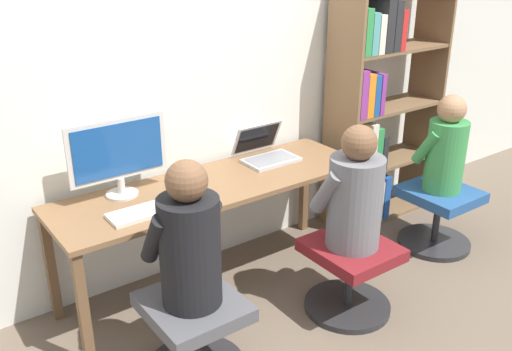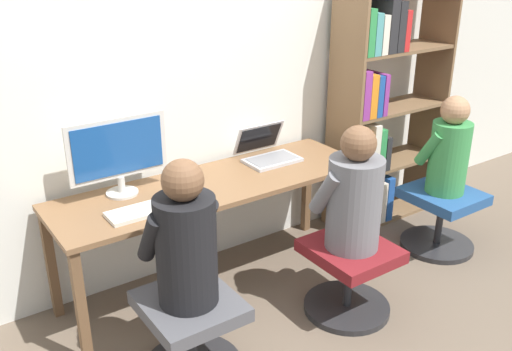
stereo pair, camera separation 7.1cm
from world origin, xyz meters
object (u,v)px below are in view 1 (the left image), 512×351
(bookshelf, at_px, (374,114))
(person_near_shelf, at_px, (446,148))
(office_chair_right, at_px, (350,272))
(office_chair_left, at_px, (194,332))
(person_at_monitor, at_px, (189,242))
(keyboard, at_px, (148,211))
(person_at_laptop, at_px, (355,194))
(office_chair_side, at_px, (437,213))
(laptop, at_px, (266,152))
(desktop_monitor, at_px, (118,155))

(bookshelf, distance_m, person_near_shelf, 0.59)
(office_chair_right, distance_m, person_near_shelf, 1.15)
(office_chair_left, xyz_separation_m, person_at_monitor, (0.00, 0.01, 0.50))
(keyboard, relative_size, person_at_laptop, 0.60)
(office_chair_left, bearing_deg, person_at_laptop, -3.12)
(office_chair_right, height_order, office_chair_side, same)
(laptop, relative_size, office_chair_right, 0.68)
(person_near_shelf, bearing_deg, desktop_monitor, 162.85)
(desktop_monitor, xyz_separation_m, keyboard, (0.02, -0.28, -0.23))
(person_at_monitor, distance_m, person_near_shelf, 2.03)
(desktop_monitor, bearing_deg, person_near_shelf, -17.15)
(office_chair_side, bearing_deg, office_chair_right, -169.89)
(keyboard, height_order, person_at_laptop, person_at_laptop)
(keyboard, relative_size, office_chair_side, 0.84)
(keyboard, distance_m, office_chair_side, 2.09)
(office_chair_side, bearing_deg, person_at_monitor, -176.64)
(desktop_monitor, bearing_deg, office_chair_left, -89.94)
(desktop_monitor, bearing_deg, laptop, -1.49)
(laptop, relative_size, person_near_shelf, 0.52)
(bookshelf, bearing_deg, office_chair_right, -141.01)
(laptop, bearing_deg, desktop_monitor, 178.51)
(person_at_monitor, bearing_deg, person_near_shelf, 3.49)
(office_chair_right, bearing_deg, office_chair_side, 10.11)
(person_at_monitor, relative_size, person_at_laptop, 1.02)
(person_at_monitor, xyz_separation_m, person_at_laptop, (1.00, -0.06, -0.01))
(office_chair_left, xyz_separation_m, office_chair_side, (2.03, 0.12, 0.00))
(bookshelf, relative_size, person_near_shelf, 2.61)
(office_chair_left, height_order, bookshelf, bookshelf)
(laptop, relative_size, keyboard, 0.81)
(keyboard, distance_m, office_chair_right, 1.20)
(bookshelf, relative_size, office_chair_side, 3.44)
(laptop, distance_m, keyboard, 0.99)
(keyboard, bearing_deg, person_near_shelf, -9.73)
(person_at_laptop, bearing_deg, desktop_monitor, 140.91)
(office_chair_side, distance_m, person_near_shelf, 0.48)
(bookshelf, xyz_separation_m, person_near_shelf, (0.10, -0.57, -0.12))
(desktop_monitor, distance_m, bookshelf, 1.93)
(desktop_monitor, xyz_separation_m, office_chair_left, (0.00, -0.76, -0.70))
(keyboard, xyz_separation_m, bookshelf, (1.91, 0.22, 0.13))
(office_chair_left, bearing_deg, laptop, 36.63)
(office_chair_side, bearing_deg, bookshelf, 99.81)
(office_chair_right, distance_m, office_chair_side, 1.05)
(desktop_monitor, relative_size, keyboard, 1.33)
(office_chair_left, bearing_deg, office_chair_right, -3.42)
(bookshelf, bearing_deg, laptop, 177.94)
(person_at_monitor, height_order, bookshelf, bookshelf)
(laptop, relative_size, office_chair_left, 0.68)
(office_chair_left, height_order, office_chair_side, same)
(keyboard, relative_size, person_at_monitor, 0.59)
(office_chair_right, relative_size, person_at_laptop, 0.72)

